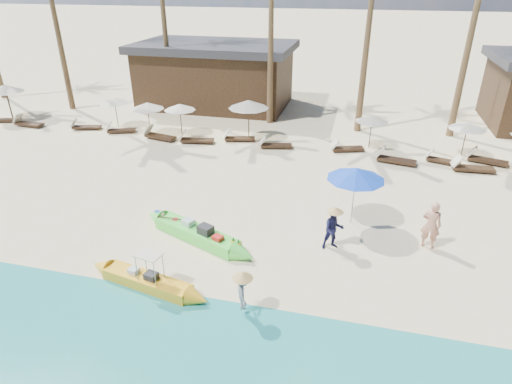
% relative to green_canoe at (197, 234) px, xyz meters
% --- Properties ---
extents(ground, '(240.00, 240.00, 0.00)m').
position_rel_green_canoe_xyz_m(ground, '(2.95, -0.34, -0.24)').
color(ground, beige).
rests_on(ground, ground).
extents(wet_sand_strip, '(240.00, 4.50, 0.01)m').
position_rel_green_canoe_xyz_m(wet_sand_strip, '(2.95, -5.34, -0.24)').
color(wet_sand_strip, tan).
rests_on(wet_sand_strip, ground).
extents(green_canoe, '(5.31, 2.45, 0.71)m').
position_rel_green_canoe_xyz_m(green_canoe, '(0.00, 0.00, 0.00)').
color(green_canoe, '#4FE646').
rests_on(green_canoe, ground).
extents(yellow_canoe, '(4.69, 1.22, 1.23)m').
position_rel_green_canoe_xyz_m(yellow_canoe, '(-0.51, -2.79, -0.04)').
color(yellow_canoe, gold).
rests_on(yellow_canoe, ground).
extents(tourist, '(0.72, 0.55, 1.75)m').
position_rel_green_canoe_xyz_m(tourist, '(7.90, 1.52, 0.64)').
color(tourist, tan).
rests_on(tourist, ground).
extents(vendor_green, '(0.87, 0.77, 1.48)m').
position_rel_green_canoe_xyz_m(vendor_green, '(4.71, 0.64, 0.50)').
color(vendor_green, '#15163A').
rests_on(vendor_green, ground).
extents(vendor_yellow, '(0.64, 0.80, 1.08)m').
position_rel_green_canoe_xyz_m(vendor_yellow, '(2.59, -3.17, 0.48)').
color(vendor_yellow, gray).
rests_on(vendor_yellow, ground).
extents(blue_umbrella, '(2.11, 2.11, 2.27)m').
position_rel_green_canoe_xyz_m(blue_umbrella, '(5.25, 2.48, 1.81)').
color(blue_umbrella, '#99999E').
rests_on(blue_umbrella, ground).
extents(resort_parasol_0, '(2.09, 2.09, 2.15)m').
position_rel_green_canoe_xyz_m(resort_parasol_0, '(-17.22, 10.86, 1.70)').
color(resort_parasol_0, '#392817').
rests_on(resort_parasol_0, ground).
extents(resort_parasol_1, '(2.18, 2.18, 2.25)m').
position_rel_green_canoe_xyz_m(resort_parasol_1, '(-16.81, 10.49, 1.79)').
color(resort_parasol_1, '#392817').
rests_on(resort_parasol_1, ground).
extents(lounger_1_left, '(1.79, 0.91, 0.58)m').
position_rel_green_canoe_xyz_m(lounger_1_left, '(-16.99, 9.87, -0.04)').
color(lounger_1_left, '#392817').
rests_on(lounger_1_left, ground).
extents(lounger_1_right, '(1.95, 0.72, 0.65)m').
position_rel_green_canoe_xyz_m(lounger_1_right, '(-14.88, 9.51, -0.02)').
color(lounger_1_right, '#392817').
rests_on(lounger_1_right, ground).
extents(resort_parasol_2, '(1.79, 1.79, 1.84)m').
position_rel_green_canoe_xyz_m(resort_parasol_2, '(-9.36, 10.78, 1.42)').
color(resort_parasol_2, '#392817').
rests_on(resort_parasol_2, ground).
extents(lounger_2_left, '(1.86, 1.00, 0.60)m').
position_rel_green_canoe_xyz_m(lounger_2_left, '(-11.06, 9.83, -0.04)').
color(lounger_2_left, '#392817').
rests_on(lounger_2_left, ground).
extents(resort_parasol_3, '(1.89, 1.89, 1.94)m').
position_rel_green_canoe_xyz_m(resort_parasol_3, '(-6.71, 9.88, 1.51)').
color(resort_parasol_3, '#392817').
rests_on(resort_parasol_3, ground).
extents(lounger_3_left, '(1.77, 1.06, 0.57)m').
position_rel_green_canoe_xyz_m(lounger_3_left, '(-8.68, 9.76, -0.05)').
color(lounger_3_left, '#392817').
rests_on(lounger_3_left, ground).
extents(lounger_3_right, '(2.02, 0.99, 0.66)m').
position_rel_green_canoe_xyz_m(lounger_3_right, '(-5.93, 9.32, -0.02)').
color(lounger_3_right, '#392817').
rests_on(lounger_3_right, ground).
extents(resort_parasol_4, '(1.80, 1.80, 1.85)m').
position_rel_green_canoe_xyz_m(resort_parasol_4, '(-4.93, 10.36, 1.43)').
color(resort_parasol_4, '#392817').
rests_on(resort_parasol_4, ground).
extents(lounger_4_left, '(2.00, 0.89, 0.65)m').
position_rel_green_canoe_xyz_m(lounger_4_left, '(-3.68, 9.23, -0.02)').
color(lounger_4_left, '#392817').
rests_on(lounger_4_left, ground).
extents(lounger_4_right, '(1.85, 0.93, 0.60)m').
position_rel_green_canoe_xyz_m(lounger_4_right, '(-1.44, 10.11, -0.04)').
color(lounger_4_right, '#392817').
rests_on(lounger_4_right, ground).
extents(resort_parasol_5, '(2.24, 2.24, 2.31)m').
position_rel_green_canoe_xyz_m(resort_parasol_5, '(-0.86, 10.43, 1.84)').
color(resort_parasol_5, '#392817').
rests_on(resort_parasol_5, ground).
extents(lounger_5_left, '(1.85, 0.92, 0.60)m').
position_rel_green_canoe_xyz_m(lounger_5_left, '(0.80, 9.52, -0.04)').
color(lounger_5_left, '#392817').
rests_on(lounger_5_left, ground).
extents(resort_parasol_6, '(1.77, 1.77, 1.82)m').
position_rel_green_canoe_xyz_m(resort_parasol_6, '(5.82, 10.85, 1.40)').
color(resort_parasol_6, '#392817').
rests_on(resort_parasol_6, ground).
extents(lounger_6_left, '(1.86, 1.07, 0.60)m').
position_rel_green_canoe_xyz_m(lounger_6_left, '(4.60, 9.98, -0.04)').
color(lounger_6_left, '#392817').
rests_on(lounger_6_left, ground).
extents(lounger_6_right, '(2.05, 0.98, 0.67)m').
position_rel_green_canoe_xyz_m(lounger_6_right, '(7.04, 8.95, -0.02)').
color(lounger_6_right, '#392817').
rests_on(lounger_6_right, ground).
extents(resort_parasol_7, '(1.84, 1.84, 1.90)m').
position_rel_green_canoe_xyz_m(resort_parasol_7, '(10.45, 10.56, 1.47)').
color(resort_parasol_7, '#392817').
rests_on(resort_parasol_7, ground).
extents(lounger_7_left, '(1.75, 0.96, 0.57)m').
position_rel_green_canoe_xyz_m(lounger_7_left, '(9.34, 9.51, -0.05)').
color(lounger_7_left, '#392817').
rests_on(lounger_7_left, ground).
extents(lounger_7_right, '(2.01, 0.72, 0.67)m').
position_rel_green_canoe_xyz_m(lounger_7_right, '(10.56, 8.76, -0.02)').
color(lounger_7_right, '#392817').
rests_on(lounger_7_right, ground).
extents(lounger_8_left, '(2.01, 1.11, 0.65)m').
position_rel_green_canoe_xyz_m(lounger_8_left, '(11.47, 10.03, -0.02)').
color(lounger_8_left, '#392817').
rests_on(lounger_8_left, ground).
extents(pavilion_west, '(10.80, 6.60, 4.30)m').
position_rel_green_canoe_xyz_m(pavilion_west, '(-5.05, 17.16, 1.95)').
color(pavilion_west, '#392817').
rests_on(pavilion_west, ground).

